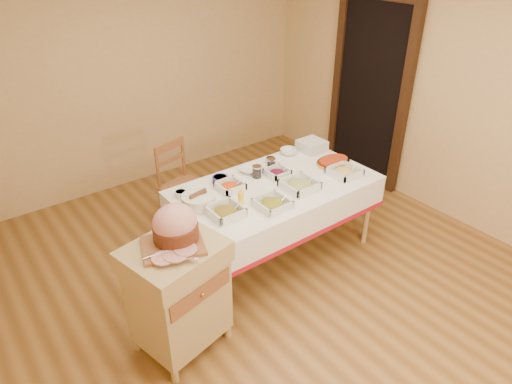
% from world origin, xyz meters
% --- Properties ---
extents(room_shell, '(5.00, 5.00, 5.00)m').
position_xyz_m(room_shell, '(0.00, 0.00, 1.30)').
color(room_shell, brown).
rests_on(room_shell, ground).
extents(doorway, '(0.09, 1.10, 2.20)m').
position_xyz_m(doorway, '(2.20, 0.90, 1.11)').
color(doorway, black).
rests_on(doorway, ground).
extents(dining_table, '(1.82, 1.02, 0.76)m').
position_xyz_m(dining_table, '(0.30, 0.30, 0.60)').
color(dining_table, tan).
rests_on(dining_table, ground).
extents(butcher_cart, '(0.74, 0.66, 0.91)m').
position_xyz_m(butcher_cart, '(-0.97, -0.16, 0.51)').
color(butcher_cart, tan).
rests_on(butcher_cart, ground).
extents(dining_chair, '(0.49, 0.48, 0.91)m').
position_xyz_m(dining_chair, '(-0.14, 1.28, 0.47)').
color(dining_chair, brown).
rests_on(dining_chair, ground).
extents(ham_on_board, '(0.43, 0.41, 0.29)m').
position_xyz_m(ham_on_board, '(-0.93, -0.13, 1.03)').
color(ham_on_board, brown).
rests_on(ham_on_board, butcher_cart).
extents(serving_dish_a, '(0.26, 0.26, 0.11)m').
position_xyz_m(serving_dish_a, '(-0.35, 0.14, 0.80)').
color(serving_dish_a, silver).
rests_on(serving_dish_a, dining_table).
extents(serving_dish_b, '(0.26, 0.26, 0.10)m').
position_xyz_m(serving_dish_b, '(0.03, 0.01, 0.79)').
color(serving_dish_b, silver).
rests_on(serving_dish_b, dining_table).
extents(serving_dish_c, '(0.28, 0.28, 0.11)m').
position_xyz_m(serving_dish_c, '(0.41, 0.11, 0.80)').
color(serving_dish_c, silver).
rests_on(serving_dish_c, dining_table).
extents(serving_dish_d, '(0.26, 0.26, 0.10)m').
position_xyz_m(serving_dish_d, '(0.92, 0.05, 0.79)').
color(serving_dish_d, silver).
rests_on(serving_dish_d, dining_table).
extents(serving_dish_e, '(0.22, 0.21, 0.10)m').
position_xyz_m(serving_dish_e, '(-0.09, 0.46, 0.79)').
color(serving_dish_e, silver).
rests_on(serving_dish_e, dining_table).
extents(serving_dish_f, '(0.21, 0.20, 0.10)m').
position_xyz_m(serving_dish_f, '(0.41, 0.42, 0.79)').
color(serving_dish_f, silver).
rests_on(serving_dish_f, dining_table).
extents(small_bowl_left, '(0.11, 0.11, 0.05)m').
position_xyz_m(small_bowl_left, '(-0.49, 0.62, 0.79)').
color(small_bowl_left, silver).
rests_on(small_bowl_left, dining_table).
extents(small_bowl_mid, '(0.14, 0.14, 0.06)m').
position_xyz_m(small_bowl_mid, '(-0.09, 0.62, 0.79)').
color(small_bowl_mid, navy).
rests_on(small_bowl_mid, dining_table).
extents(small_bowl_right, '(0.10, 0.10, 0.05)m').
position_xyz_m(small_bowl_right, '(0.53, 0.67, 0.79)').
color(small_bowl_right, silver).
rests_on(small_bowl_right, dining_table).
extents(bowl_white_imported, '(0.22, 0.22, 0.04)m').
position_xyz_m(bowl_white_imported, '(0.24, 0.63, 0.78)').
color(bowl_white_imported, silver).
rests_on(bowl_white_imported, dining_table).
extents(bowl_small_imported, '(0.23, 0.23, 0.05)m').
position_xyz_m(bowl_small_imported, '(0.80, 0.71, 0.79)').
color(bowl_small_imported, silver).
rests_on(bowl_small_imported, dining_table).
extents(preserve_jar_left, '(0.09, 0.09, 0.11)m').
position_xyz_m(preserve_jar_left, '(0.24, 0.51, 0.81)').
color(preserve_jar_left, silver).
rests_on(preserve_jar_left, dining_table).
extents(preserve_jar_right, '(0.09, 0.09, 0.11)m').
position_xyz_m(preserve_jar_right, '(0.45, 0.56, 0.81)').
color(preserve_jar_right, silver).
rests_on(preserve_jar_right, dining_table).
extents(mustard_bottle, '(0.05, 0.05, 0.15)m').
position_xyz_m(mustard_bottle, '(-0.16, 0.20, 0.83)').
color(mustard_bottle, yellow).
rests_on(mustard_bottle, dining_table).
extents(bread_basket, '(0.28, 0.28, 0.12)m').
position_xyz_m(bread_basket, '(-0.45, 0.39, 0.81)').
color(bread_basket, white).
rests_on(bread_basket, dining_table).
extents(plate_stack, '(0.25, 0.25, 0.11)m').
position_xyz_m(plate_stack, '(1.05, 0.64, 0.81)').
color(plate_stack, silver).
rests_on(plate_stack, dining_table).
extents(brass_platter, '(0.37, 0.27, 0.05)m').
position_xyz_m(brass_platter, '(1.01, 0.28, 0.78)').
color(brass_platter, '#BC8235').
rests_on(brass_platter, dining_table).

